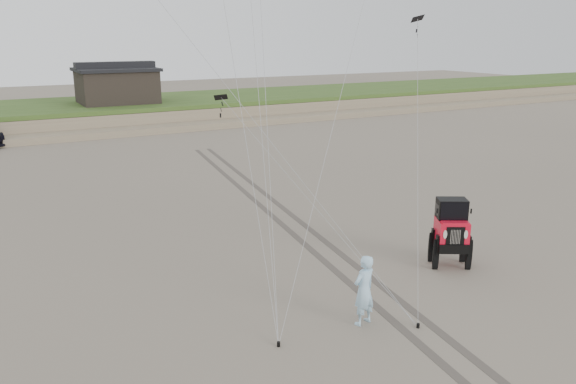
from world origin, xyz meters
TOP-DOWN VIEW (x-y plane):
  - ground at (0.00, 0.00)m, footprint 160.00×160.00m
  - dune_ridge at (0.00, 37.50)m, footprint 160.00×14.25m
  - cabin at (2.00, 37.00)m, footprint 6.40×5.40m
  - jeep at (4.23, 0.91)m, footprint 4.11×5.10m
  - man at (-0.44, -0.80)m, footprint 0.76×0.58m
  - stake_main at (-2.86, -0.74)m, footprint 0.08×0.08m
  - stake_aux at (0.66, -1.67)m, footprint 0.08×0.08m
  - tire_tracks at (2.00, 8.00)m, footprint 5.22×29.74m

SIDE VIEW (x-z plane):
  - ground at x=0.00m, z-range 0.00..0.00m
  - tire_tracks at x=2.00m, z-range 0.00..0.01m
  - stake_main at x=-2.86m, z-range 0.00..0.12m
  - stake_aux at x=0.66m, z-range 0.00..0.12m
  - dune_ridge at x=0.00m, z-range -0.04..1.68m
  - jeep at x=4.23m, z-range 0.00..1.76m
  - man at x=-0.44m, z-range 0.00..1.87m
  - cabin at x=2.00m, z-range 1.56..4.91m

